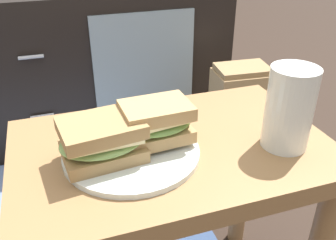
% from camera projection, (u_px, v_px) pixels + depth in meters
% --- Properties ---
extents(side_table, '(0.56, 0.36, 0.46)m').
position_uv_depth(side_table, '(172.00, 184.00, 0.70)').
color(side_table, olive).
rests_on(side_table, ground).
extents(tv_cabinet, '(0.96, 0.46, 0.58)m').
position_uv_depth(tv_cabinet, '(103.00, 59.00, 1.53)').
color(tv_cabinet, black).
rests_on(tv_cabinet, ground).
extents(plate, '(0.23, 0.23, 0.01)m').
position_uv_depth(plate, '(132.00, 152.00, 0.63)').
color(plate, silver).
rests_on(plate, side_table).
extents(sandwich_front, '(0.15, 0.12, 0.07)m').
position_uv_depth(sandwich_front, '(102.00, 140.00, 0.59)').
color(sandwich_front, '#9E7A4C').
rests_on(sandwich_front, plate).
extents(sandwich_back, '(0.13, 0.10, 0.07)m').
position_uv_depth(sandwich_back, '(157.00, 123.00, 0.62)').
color(sandwich_back, tan).
rests_on(sandwich_back, plate).
extents(beer_glass, '(0.08, 0.08, 0.14)m').
position_uv_depth(beer_glass, '(289.00, 110.00, 0.62)').
color(beer_glass, silver).
rests_on(beer_glass, side_table).
extents(paper_bag, '(0.20, 0.15, 0.36)m').
position_uv_depth(paper_bag, '(238.00, 113.00, 1.36)').
color(paper_bag, tan).
rests_on(paper_bag, ground).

